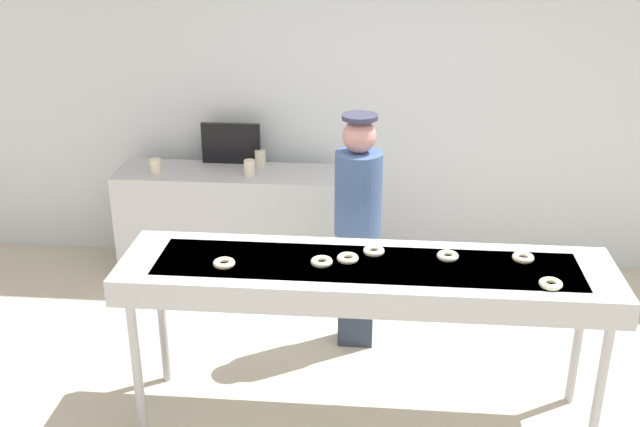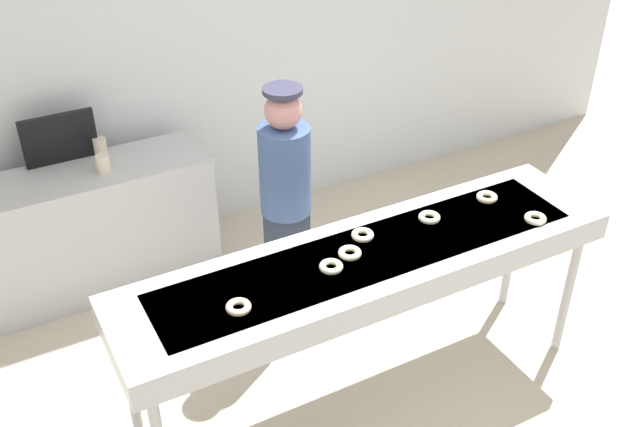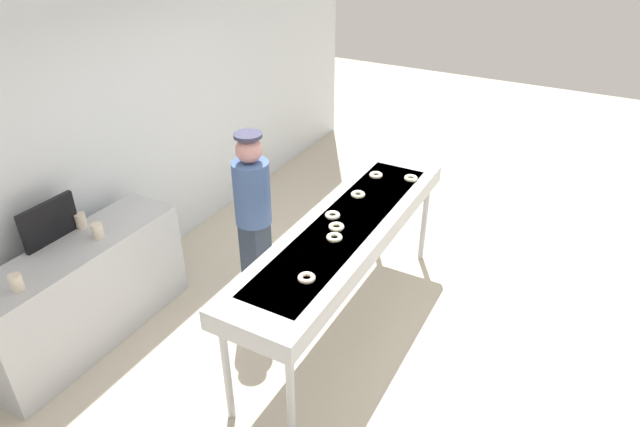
% 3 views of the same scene
% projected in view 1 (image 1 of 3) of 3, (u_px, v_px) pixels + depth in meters
% --- Properties ---
extents(ground_plane, '(16.00, 16.00, 0.00)m').
position_uv_depth(ground_plane, '(362.00, 415.00, 4.54)').
color(ground_plane, beige).
extents(back_wall, '(8.00, 0.12, 3.20)m').
position_uv_depth(back_wall, '(377.00, 75.00, 5.97)').
color(back_wall, silver).
rests_on(back_wall, ground).
extents(fryer_conveyor, '(2.76, 0.67, 1.02)m').
position_uv_depth(fryer_conveyor, '(366.00, 277.00, 4.17)').
color(fryer_conveyor, '#B7BABF').
rests_on(fryer_conveyor, ground).
extents(sugar_donut_0, '(0.17, 0.17, 0.03)m').
position_uv_depth(sugar_donut_0, '(448.00, 256.00, 4.20)').
color(sugar_donut_0, '#EDEEC9').
rests_on(sugar_donut_0, fryer_conveyor).
extents(sugar_donut_1, '(0.13, 0.13, 0.03)m').
position_uv_depth(sugar_donut_1, '(523.00, 257.00, 4.18)').
color(sugar_donut_1, '#F9EBCB').
rests_on(sugar_donut_1, fryer_conveyor).
extents(sugar_donut_2, '(0.15, 0.15, 0.03)m').
position_uv_depth(sugar_donut_2, '(224.00, 263.00, 4.11)').
color(sugar_donut_2, '#F9E3C2').
rests_on(sugar_donut_2, fryer_conveyor).
extents(sugar_donut_3, '(0.17, 0.17, 0.03)m').
position_uv_depth(sugar_donut_3, '(322.00, 262.00, 4.13)').
color(sugar_donut_3, '#EEEFC5').
rests_on(sugar_donut_3, fryer_conveyor).
extents(sugar_donut_4, '(0.17, 0.17, 0.03)m').
position_uv_depth(sugar_donut_4, '(374.00, 251.00, 4.26)').
color(sugar_donut_4, white).
rests_on(sugar_donut_4, fryer_conveyor).
extents(sugar_donut_5, '(0.16, 0.16, 0.03)m').
position_uv_depth(sugar_donut_5, '(551.00, 284.00, 3.89)').
color(sugar_donut_5, '#ECECC2').
rests_on(sugar_donut_5, fryer_conveyor).
extents(sugar_donut_6, '(0.13, 0.13, 0.03)m').
position_uv_depth(sugar_donut_6, '(348.00, 258.00, 4.17)').
color(sugar_donut_6, '#FAF1C8').
rests_on(sugar_donut_6, fryer_conveyor).
extents(worker_baker, '(0.31, 0.31, 1.65)m').
position_uv_depth(worker_baker, '(358.00, 222.00, 4.96)').
color(worker_baker, '#2A3446').
rests_on(worker_baker, ground).
extents(prep_counter, '(1.76, 0.52, 0.90)m').
position_uv_depth(prep_counter, '(229.00, 224.00, 6.10)').
color(prep_counter, '#B7BABF').
rests_on(prep_counter, ground).
extents(paper_cup_0, '(0.09, 0.09, 0.12)m').
position_uv_depth(paper_cup_0, '(155.00, 166.00, 5.85)').
color(paper_cup_0, beige).
rests_on(paper_cup_0, prep_counter).
extents(paper_cup_1, '(0.09, 0.09, 0.12)m').
position_uv_depth(paper_cup_1, '(250.00, 168.00, 5.82)').
color(paper_cup_1, beige).
rests_on(paper_cup_1, prep_counter).
extents(paper_cup_2, '(0.09, 0.09, 0.12)m').
position_uv_depth(paper_cup_2, '(260.00, 158.00, 6.04)').
color(paper_cup_2, beige).
rests_on(paper_cup_2, prep_counter).
extents(menu_display, '(0.48, 0.04, 0.33)m').
position_uv_depth(menu_display, '(231.00, 143.00, 6.05)').
color(menu_display, black).
rests_on(menu_display, prep_counter).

